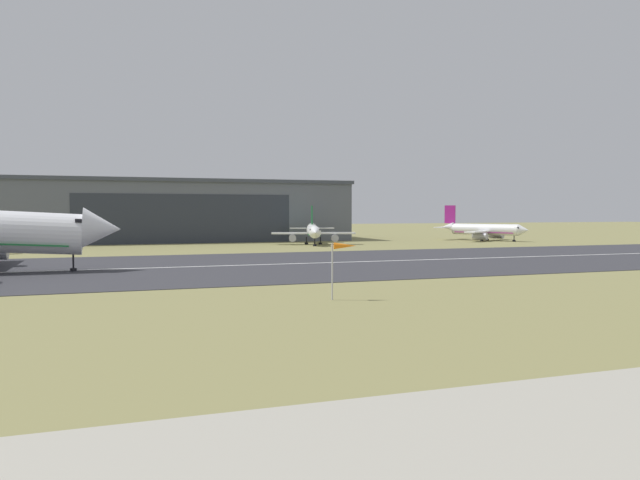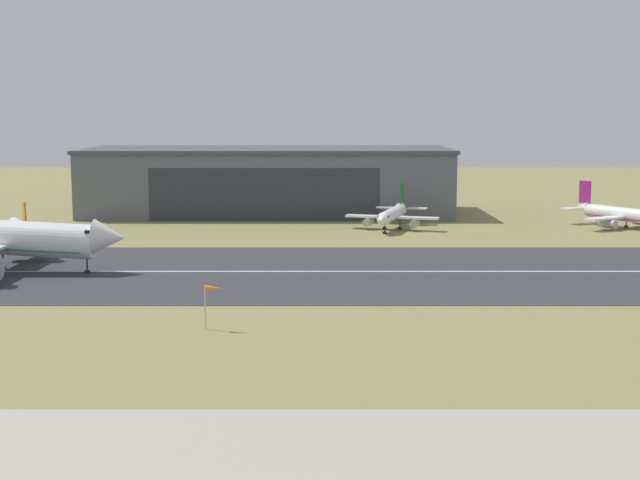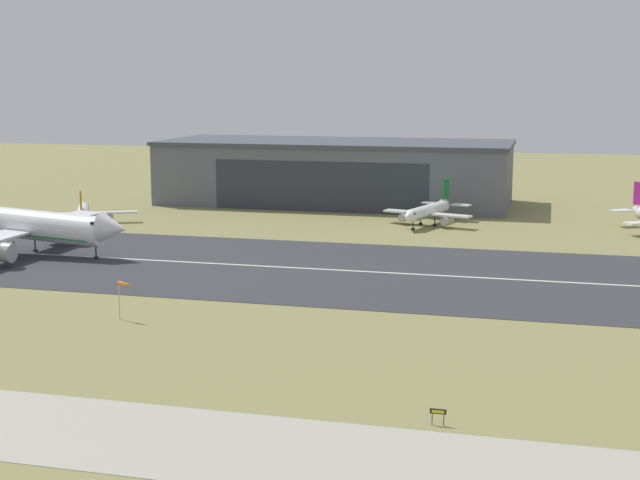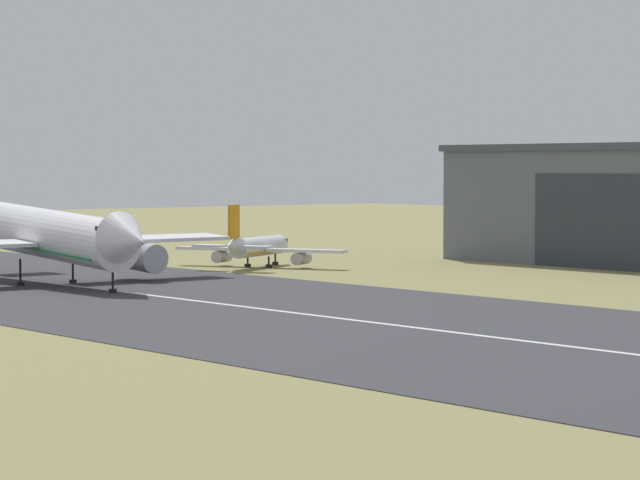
# 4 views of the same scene
# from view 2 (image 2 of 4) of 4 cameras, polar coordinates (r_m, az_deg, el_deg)

# --- Properties ---
(ground_plane) EXTENTS (635.36, 635.36, 0.00)m
(ground_plane) POSITION_cam_2_polar(r_m,az_deg,el_deg) (87.78, 10.35, -8.17)
(ground_plane) COLOR olive
(runway_strip) EXTENTS (395.36, 49.51, 0.06)m
(runway_strip) POSITION_cam_2_polar(r_m,az_deg,el_deg) (139.01, 6.40, -2.02)
(runway_strip) COLOR #333338
(runway_strip) RESTS_ON ground_plane
(runway_centreline) EXTENTS (355.82, 0.70, 0.01)m
(runway_centreline) POSITION_cam_2_polar(r_m,az_deg,el_deg) (139.00, 6.40, -2.00)
(runway_centreline) COLOR silver
(runway_centreline) RESTS_ON runway_strip
(taxiway_road) EXTENTS (296.52, 15.07, 0.05)m
(taxiway_road) POSITION_cam_2_polar(r_m,az_deg,el_deg) (69.96, 13.26, -12.53)
(taxiway_road) COLOR #A8A393
(taxiway_road) RESTS_ON ground_plane
(hangar_building) EXTENTS (88.14, 34.86, 15.91)m
(hangar_building) POSITION_cam_2_polar(r_m,az_deg,el_deg) (218.56, -3.46, 3.82)
(hangar_building) COLOR slate
(hangar_building) RESTS_ON ground_plane
(airplane_parked_west) EXTENTS (19.71, 23.39, 9.24)m
(airplane_parked_west) POSITION_cam_2_polar(r_m,az_deg,el_deg) (188.43, 4.52, 1.61)
(airplane_parked_west) COLOR white
(airplane_parked_west) RESTS_ON ground_plane
(airplane_parked_centre) EXTENTS (21.03, 24.34, 9.45)m
(airplane_parked_centre) POSITION_cam_2_polar(r_m,az_deg,el_deg) (200.59, 18.52, 1.57)
(airplane_parked_centre) COLOR white
(airplane_parked_centre) RESTS_ON ground_plane
(airplane_parked_east) EXTENTS (21.88, 17.98, 8.21)m
(airplane_parked_east) POSITION_cam_2_polar(r_m,az_deg,el_deg) (180.48, -18.84, 0.76)
(airplane_parked_east) COLOR silver
(airplane_parked_east) RESTS_ON ground_plane
(windsock_pole) EXTENTS (2.24, 1.08, 5.14)m
(windsock_pole) POSITION_cam_2_polar(r_m,az_deg,el_deg) (101.38, -6.99, -3.23)
(windsock_pole) COLOR #B7B7BC
(windsock_pole) RESTS_ON ground_plane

